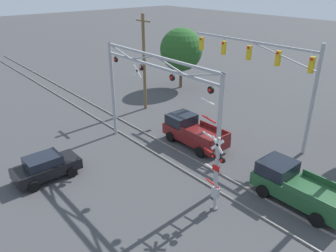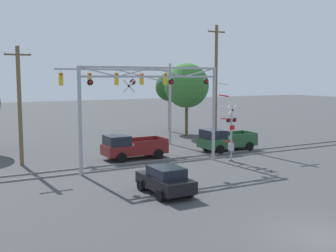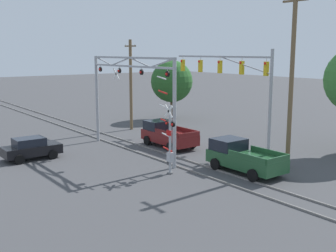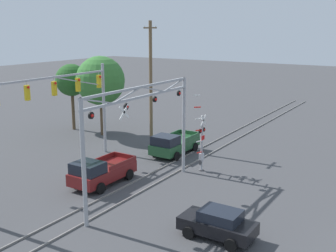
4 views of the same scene
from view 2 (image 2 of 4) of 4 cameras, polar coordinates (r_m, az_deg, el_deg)
ground_plane at (r=18.11m, az=20.40°, el=-13.91°), size 200.00×200.00×0.00m
rail_track_near at (r=29.82m, az=-2.33°, el=-5.34°), size 80.00×0.08×0.10m
rail_track_far at (r=31.08m, az=-3.52°, el=-4.85°), size 80.00×0.08×0.10m
crossing_gantry at (r=28.95m, az=-2.14°, el=3.64°), size 10.51×0.28×6.94m
crossing_signal_mast at (r=31.49m, az=8.44°, el=-0.93°), size 1.72×0.35×5.86m
traffic_signal_span at (r=37.48m, az=-3.93°, el=5.24°), size 10.68×0.39×7.48m
pickup_truck_lead at (r=32.36m, az=-4.98°, el=-2.85°), size 4.88×2.32×1.88m
pickup_truck_following at (r=36.11m, az=7.71°, el=-1.90°), size 4.96×2.32×1.88m
sedan_waiting at (r=22.66m, az=-0.37°, el=-7.31°), size 2.00×3.82×1.50m
utility_pole_left at (r=31.28m, az=-19.46°, el=2.78°), size 1.80×0.28×8.38m
utility_pole_right at (r=38.78m, az=6.50°, el=5.65°), size 1.80×0.28×10.89m
background_tree_beyond_span at (r=48.13m, az=0.22°, el=5.27°), size 3.25×3.25×6.76m
background_tree_far_left_verge at (r=44.58m, az=2.54°, el=5.49°), size 4.70×4.70×7.71m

